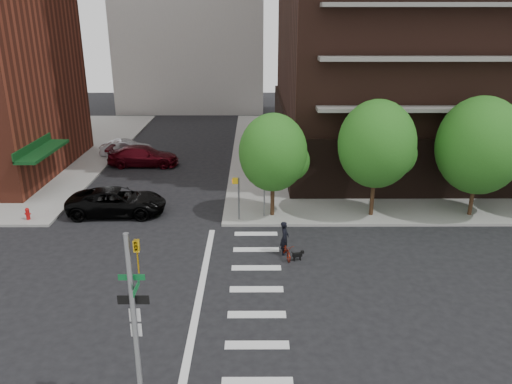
% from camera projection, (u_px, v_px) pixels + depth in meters
% --- Properties ---
extents(ground, '(120.00, 120.00, 0.00)m').
position_uv_depth(ground, '(190.00, 290.00, 22.31)').
color(ground, black).
rests_on(ground, ground).
extents(sidewalk_ne, '(39.00, 33.00, 0.15)m').
position_uv_depth(sidewalk_ne, '(451.00, 152.00, 44.50)').
color(sidewalk_ne, gray).
rests_on(sidewalk_ne, ground).
extents(crosswalk, '(3.85, 13.00, 0.01)m').
position_uv_depth(crosswalk, '(239.00, 289.00, 22.32)').
color(crosswalk, silver).
rests_on(crosswalk, ground).
extents(tree_a, '(4.00, 4.00, 5.90)m').
position_uv_depth(tree_a, '(273.00, 153.00, 28.98)').
color(tree_a, '#301E11').
rests_on(tree_a, sidewalk_ne).
extents(tree_b, '(4.50, 4.50, 6.65)m').
position_uv_depth(tree_b, '(377.00, 144.00, 28.83)').
color(tree_b, '#301E11').
rests_on(tree_b, sidewalk_ne).
extents(tree_c, '(5.00, 5.00, 6.80)m').
position_uv_depth(tree_c, '(480.00, 146.00, 28.88)').
color(tree_c, '#301E11').
rests_on(tree_c, sidewalk_ne).
extents(traffic_signal, '(0.90, 0.75, 6.00)m').
position_uv_depth(traffic_signal, '(137.00, 343.00, 14.34)').
color(traffic_signal, slate).
rests_on(traffic_signal, sidewalk_s).
extents(pedestrian_signal, '(2.18, 0.67, 2.60)m').
position_uv_depth(pedestrian_signal, '(244.00, 191.00, 29.16)').
color(pedestrian_signal, slate).
rests_on(pedestrian_signal, sidewalk_ne).
extents(fire_hydrant, '(0.24, 0.24, 0.73)m').
position_uv_depth(fire_hydrant, '(28.00, 213.00, 29.44)').
color(fire_hydrant, '#A50C0C').
rests_on(fire_hydrant, sidewalk_nw).
extents(parked_car_black, '(2.84, 5.94, 1.64)m').
position_uv_depth(parked_car_black, '(117.00, 202.00, 30.50)').
color(parked_car_black, black).
rests_on(parked_car_black, ground).
extents(parked_car_maroon, '(2.31, 5.65, 1.64)m').
position_uv_depth(parked_car_maroon, '(143.00, 156.00, 40.32)').
color(parked_car_maroon, '#45070F').
rests_on(parked_car_maroon, ground).
extents(parked_car_silver, '(1.75, 4.39, 1.42)m').
position_uv_depth(parked_car_silver, '(126.00, 148.00, 43.15)').
color(parked_car_silver, '#ABADB4').
rests_on(parked_car_silver, ground).
extents(scooter, '(0.80, 1.59, 0.80)m').
position_uv_depth(scooter, '(286.00, 250.00, 25.12)').
color(scooter, maroon).
rests_on(scooter, ground).
extents(dog_walker, '(0.73, 0.56, 1.77)m').
position_uv_depth(dog_walker, '(285.00, 238.00, 25.37)').
color(dog_walker, black).
rests_on(dog_walker, ground).
extents(dog, '(0.59, 0.29, 0.50)m').
position_uv_depth(dog, '(298.00, 255.00, 24.87)').
color(dog, black).
rests_on(dog, ground).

